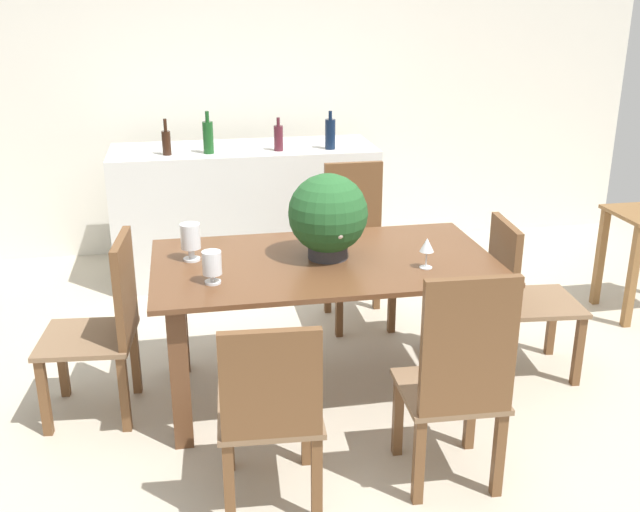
% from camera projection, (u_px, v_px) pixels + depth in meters
% --- Properties ---
extents(ground_plane, '(7.04, 7.04, 0.00)m').
position_uv_depth(ground_plane, '(324.00, 391.00, 4.05)').
color(ground_plane, '#BCB29E').
extents(back_wall, '(6.40, 0.10, 2.60)m').
position_uv_depth(back_wall, '(264.00, 92.00, 6.01)').
color(back_wall, silver).
rests_on(back_wall, ground).
extents(dining_table, '(1.77, 1.00, 0.77)m').
position_uv_depth(dining_table, '(324.00, 286.00, 3.85)').
color(dining_table, brown).
rests_on(dining_table, ground).
extents(chair_near_right, '(0.45, 0.45, 1.04)m').
position_uv_depth(chair_near_right, '(459.00, 377.00, 3.07)').
color(chair_near_right, brown).
rests_on(chair_near_right, ground).
extents(chair_foot_end, '(0.50, 0.49, 0.90)m').
position_uv_depth(chair_foot_end, '(520.00, 291.00, 4.10)').
color(chair_foot_end, brown).
rests_on(chair_foot_end, ground).
extents(chair_head_end, '(0.50, 0.49, 0.95)m').
position_uv_depth(chair_head_end, '(107.00, 321.00, 3.68)').
color(chair_head_end, brown).
rests_on(chair_head_end, ground).
extents(chair_far_right, '(0.42, 0.46, 1.04)m').
position_uv_depth(chair_far_right, '(356.00, 238.00, 4.82)').
color(chair_far_right, brown).
rests_on(chair_far_right, ground).
extents(chair_near_left, '(0.46, 0.50, 0.89)m').
position_uv_depth(chair_near_left, '(270.00, 408.00, 2.96)').
color(chair_near_left, brown).
rests_on(chair_near_left, ground).
extents(flower_centerpiece, '(0.41, 0.41, 0.45)m').
position_uv_depth(flower_centerpiece, '(328.00, 215.00, 3.76)').
color(flower_centerpiece, '#333338').
rests_on(flower_centerpiece, dining_table).
extents(crystal_vase_left, '(0.09, 0.09, 0.16)m').
position_uv_depth(crystal_vase_left, '(212.00, 264.00, 3.47)').
color(crystal_vase_left, silver).
rests_on(crystal_vase_left, dining_table).
extents(crystal_vase_center_near, '(0.10, 0.10, 0.20)m').
position_uv_depth(crystal_vase_center_near, '(191.00, 238.00, 3.76)').
color(crystal_vase_center_near, silver).
rests_on(crystal_vase_center_near, dining_table).
extents(wine_glass, '(0.07, 0.07, 0.16)m').
position_uv_depth(wine_glass, '(427.00, 246.00, 3.65)').
color(wine_glass, silver).
rests_on(wine_glass, dining_table).
extents(kitchen_counter, '(1.95, 0.70, 0.99)m').
position_uv_depth(kitchen_counter, '(245.00, 212.00, 5.60)').
color(kitchen_counter, silver).
rests_on(kitchen_counter, ground).
extents(wine_bottle_amber, '(0.06, 0.06, 0.25)m').
position_uv_depth(wine_bottle_amber, '(166.00, 142.00, 5.15)').
color(wine_bottle_amber, black).
rests_on(wine_bottle_amber, kitchen_counter).
extents(wine_bottle_tall, '(0.07, 0.07, 0.24)m').
position_uv_depth(wine_bottle_tall, '(278.00, 138.00, 5.28)').
color(wine_bottle_tall, '#511E28').
rests_on(wine_bottle_tall, kitchen_counter).
extents(wine_bottle_dark, '(0.08, 0.08, 0.28)m').
position_uv_depth(wine_bottle_dark, '(330.00, 134.00, 5.34)').
color(wine_bottle_dark, '#0F1E38').
rests_on(wine_bottle_dark, kitchen_counter).
extents(wine_bottle_clear, '(0.07, 0.07, 0.30)m').
position_uv_depth(wine_bottle_clear, '(208.00, 137.00, 5.19)').
color(wine_bottle_clear, '#194C1E').
rests_on(wine_bottle_clear, kitchen_counter).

